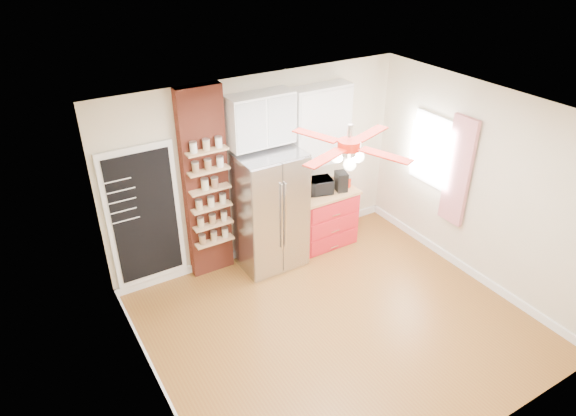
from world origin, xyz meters
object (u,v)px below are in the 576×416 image
red_cabinet (323,217)px  ceiling_fan (349,145)px  fridge (269,210)px  pantry_jar_oats (205,185)px  coffee_maker (341,181)px  canister_left (347,182)px  toaster_oven (318,186)px

red_cabinet → ceiling_fan: (-0.92, -1.68, 1.97)m
fridge → pantry_jar_oats: (-0.86, 0.15, 0.57)m
coffee_maker → pantry_jar_oats: pantry_jar_oats is taller
fridge → pantry_jar_oats: fridge is taller
fridge → pantry_jar_oats: 1.04m
ceiling_fan → coffee_maker: 2.38m
coffee_maker → canister_left: 0.17m
canister_left → pantry_jar_oats: size_ratio=1.12×
fridge → ceiling_fan: 2.25m
red_cabinet → coffee_maker: bearing=-25.3°
ceiling_fan → canister_left: bearing=51.4°
pantry_jar_oats → red_cabinet: bearing=-3.1°
fridge → toaster_oven: 0.86m
toaster_oven → coffee_maker: 0.36m
ceiling_fan → coffee_maker: size_ratio=4.84×
ceiling_fan → toaster_oven: ceiling_fan is taller
ceiling_fan → canister_left: (1.29, 1.61, -1.45)m
fridge → coffee_maker: (1.19, -0.05, 0.17)m
toaster_oven → pantry_jar_oats: pantry_jar_oats is taller
fridge → red_cabinet: 1.06m
toaster_oven → coffee_maker: (0.34, -0.10, 0.03)m
canister_left → pantry_jar_oats: bearing=175.7°
canister_left → ceiling_fan: bearing=-128.6°
toaster_oven → coffee_maker: coffee_maker is taller
red_cabinet → canister_left: 0.65m
toaster_oven → pantry_jar_oats: size_ratio=2.94×
red_cabinet → ceiling_fan: ceiling_fan is taller
coffee_maker → pantry_jar_oats: bearing=-169.8°
fridge → red_cabinet: size_ratio=1.86×
fridge → toaster_oven: bearing=3.2°
canister_left → fridge: bearing=179.3°
toaster_oven → coffee_maker: size_ratio=1.41×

